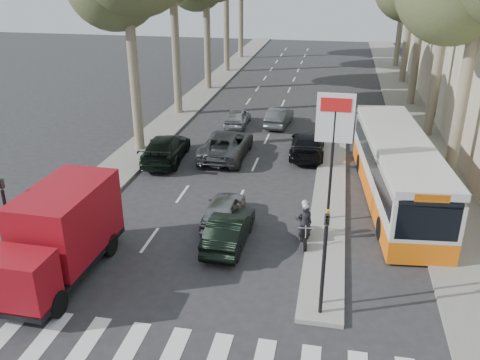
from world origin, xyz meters
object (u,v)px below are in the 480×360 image
object	(u,v)px
dark_hatchback	(229,230)
motorcycle	(304,222)
red_truck	(60,234)
city_bus	(397,169)
silver_hatchback	(224,210)

from	to	relation	value
dark_hatchback	motorcycle	size ratio (longest dim) A/B	1.92
red_truck	city_bus	bearing A→B (deg)	36.86
city_bus	motorcycle	xyz separation A→B (m)	(-3.84, -4.49, -0.82)
dark_hatchback	motorcycle	bearing A→B (deg)	-161.15
motorcycle	dark_hatchback	bearing A→B (deg)	-170.33
dark_hatchback	motorcycle	xyz separation A→B (m)	(2.86, 0.90, 0.14)
red_truck	city_bus	world-z (taller)	red_truck
dark_hatchback	city_bus	xyz separation A→B (m)	(6.70, 5.39, 0.96)
silver_hatchback	dark_hatchback	xyz separation A→B (m)	(0.60, -1.68, 0.02)
silver_hatchback	city_bus	world-z (taller)	city_bus
silver_hatchback	red_truck	bearing A→B (deg)	45.40
dark_hatchback	city_bus	bearing A→B (deg)	-139.79
silver_hatchback	motorcycle	bearing A→B (deg)	166.51
silver_hatchback	city_bus	size ratio (longest dim) A/B	0.31
silver_hatchback	dark_hatchback	size ratio (longest dim) A/B	0.94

